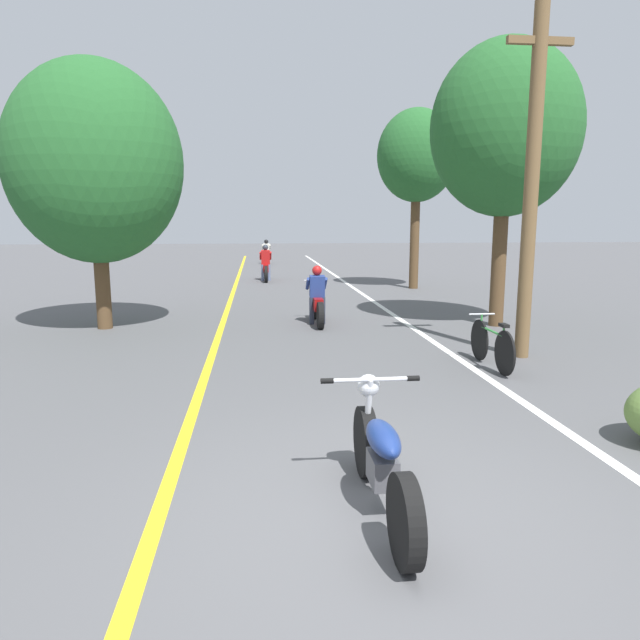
% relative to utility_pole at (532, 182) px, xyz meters
% --- Properties ---
extents(ground_plane, '(120.00, 120.00, 0.00)m').
position_rel_utility_pole_xyz_m(ground_plane, '(-3.68, -5.14, -2.97)').
color(ground_plane, '#515154').
extents(lane_stripe_center, '(0.14, 48.00, 0.01)m').
position_rel_utility_pole_xyz_m(lane_stripe_center, '(-5.38, 6.93, -2.97)').
color(lane_stripe_center, yellow).
rests_on(lane_stripe_center, ground).
extents(lane_stripe_edge, '(0.14, 48.00, 0.01)m').
position_rel_utility_pole_xyz_m(lane_stripe_edge, '(-1.14, 6.93, -2.97)').
color(lane_stripe_edge, white).
rests_on(lane_stripe_edge, ground).
extents(utility_pole, '(1.10, 0.24, 5.77)m').
position_rel_utility_pole_xyz_m(utility_pole, '(0.00, 0.00, 0.00)').
color(utility_pole, brown).
rests_on(utility_pole, ground).
extents(roadside_tree_right_near, '(3.25, 2.92, 6.16)m').
position_rel_utility_pole_xyz_m(roadside_tree_right_near, '(0.81, 2.98, 1.30)').
color(roadside_tree_right_near, '#513A23').
rests_on(roadside_tree_right_near, ground).
extents(roadside_tree_right_far, '(2.74, 2.46, 6.15)m').
position_rel_utility_pole_xyz_m(roadside_tree_right_far, '(0.95, 10.42, 1.55)').
color(roadside_tree_right_far, '#513A23').
rests_on(roadside_tree_right_far, ground).
extents(roadside_tree_left, '(3.67, 3.30, 5.66)m').
position_rel_utility_pole_xyz_m(roadside_tree_left, '(-7.92, 3.59, 0.57)').
color(roadside_tree_left, '#513A23').
rests_on(roadside_tree_left, ground).
extents(motorcycle_foreground, '(0.87, 2.07, 0.99)m').
position_rel_utility_pole_xyz_m(motorcycle_foreground, '(-3.59, -5.02, -2.54)').
color(motorcycle_foreground, black).
rests_on(motorcycle_foreground, ground).
extents(motorcycle_rider_lead, '(0.50, 1.96, 1.34)m').
position_rel_utility_pole_xyz_m(motorcycle_rider_lead, '(-3.20, 3.66, -2.46)').
color(motorcycle_rider_lead, black).
rests_on(motorcycle_rider_lead, ground).
extents(motorcycle_rider_mid, '(0.50, 2.19, 1.44)m').
position_rel_utility_pole_xyz_m(motorcycle_rider_mid, '(-4.22, 13.76, -2.43)').
color(motorcycle_rider_mid, black).
rests_on(motorcycle_rider_mid, ground).
extents(motorcycle_rider_far, '(0.50, 2.13, 1.37)m').
position_rel_utility_pole_xyz_m(motorcycle_rider_far, '(-4.03, 23.10, -2.45)').
color(motorcycle_rider_far, black).
rests_on(motorcycle_rider_far, ground).
extents(bicycle_parked, '(0.44, 1.70, 0.81)m').
position_rel_utility_pole_xyz_m(bicycle_parked, '(-0.83, -0.66, -2.60)').
color(bicycle_parked, black).
rests_on(bicycle_parked, ground).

